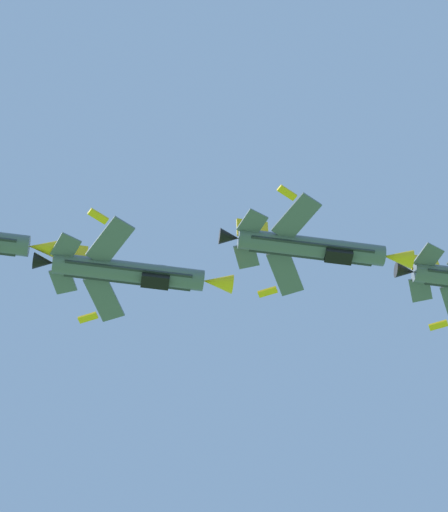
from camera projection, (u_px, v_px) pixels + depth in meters
fighter_jet_left_wing at (315, 248)px, 93.36m from camera, size 14.46×11.22×4.36m
fighter_jet_right_wing at (132, 272)px, 91.41m from camera, size 14.46×11.21×4.37m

